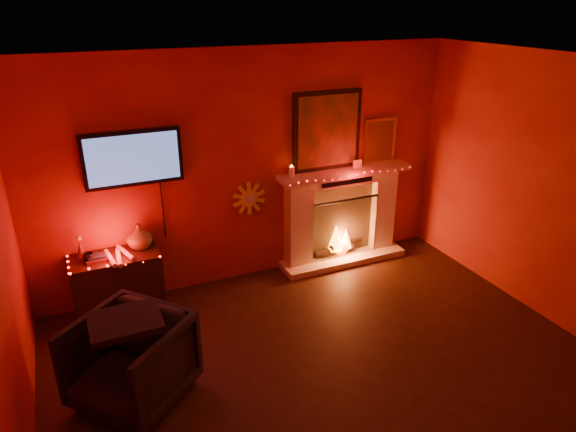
% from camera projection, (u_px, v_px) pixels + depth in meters
% --- Properties ---
extents(room, '(5.00, 5.00, 5.00)m').
position_uv_depth(room, '(370.00, 264.00, 3.78)').
color(room, black).
rests_on(room, ground).
extents(floor, '(5.00, 5.00, 0.00)m').
position_uv_depth(floor, '(360.00, 406.00, 4.32)').
color(floor, black).
rests_on(floor, ground).
extents(fireplace, '(1.72, 0.40, 2.18)m').
position_uv_depth(fireplace, '(341.00, 207.00, 6.46)').
color(fireplace, beige).
rests_on(fireplace, floor).
extents(tv, '(1.00, 0.07, 1.24)m').
position_uv_depth(tv, '(133.00, 158.00, 5.24)').
color(tv, black).
rests_on(tv, room).
extents(sunburst_clock, '(0.40, 0.03, 0.40)m').
position_uv_depth(sunburst_clock, '(249.00, 198.00, 5.98)').
color(sunburst_clock, yellow).
rests_on(sunburst_clock, room).
extents(console_table, '(0.91, 0.53, 0.97)m').
position_uv_depth(console_table, '(119.00, 281.00, 5.45)').
color(console_table, black).
rests_on(console_table, floor).
extents(armchair, '(1.19, 1.19, 0.78)m').
position_uv_depth(armchair, '(131.00, 361.00, 4.25)').
color(armchair, black).
rests_on(armchair, floor).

